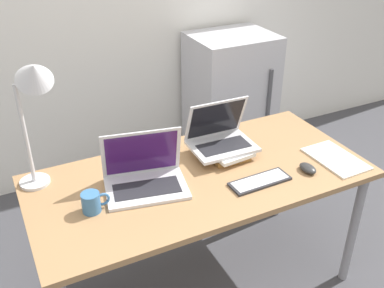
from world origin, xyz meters
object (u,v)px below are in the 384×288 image
desk_lamp (33,89)px  mini_fridge (230,101)px  wireless_keyboard (260,181)px  mouse (308,168)px  laptop_on_books (220,137)px  laptop_left (145,176)px  mug (92,202)px  book_stack (226,151)px  notepad (336,159)px

desk_lamp → mini_fridge: desk_lamp is taller
wireless_keyboard → mouse: 0.26m
laptop_on_books → wireless_keyboard: size_ratio=1.10×
laptop_left → mini_fridge: bearing=44.3°
laptop_left → laptop_on_books: 0.47m
laptop_on_books → mug: bearing=-166.0°
desk_lamp → laptop_on_books: bearing=-7.4°
mini_fridge → wireless_keyboard: bearing=-115.4°
desk_lamp → mug: bearing=-67.7°
laptop_on_books → desk_lamp: desk_lamp is taller
mug → desk_lamp: bearing=112.3°
book_stack → mug: (-0.75, -0.15, 0.02)m
mouse → mini_fridge: 1.39m
book_stack → laptop_on_books: size_ratio=0.81×
wireless_keyboard → mug: mug is taller
mug → mini_fridge: mini_fridge is taller
laptop_left → book_stack: size_ratio=1.55×
laptop_on_books → notepad: bearing=-32.9°
desk_lamp → mini_fridge: bearing=30.0°
mug → mini_fridge: (1.38, 1.16, -0.27)m
mouse → desk_lamp: bearing=158.3°
wireless_keyboard → book_stack: bearing=93.6°
book_stack → mini_fridge: bearing=58.0°
book_stack → laptop_on_books: laptop_on_books is taller
wireless_keyboard → mouse: (0.26, -0.02, 0.01)m
laptop_on_books → mug: size_ratio=2.68×
mug → desk_lamp: desk_lamp is taller
book_stack → desk_lamp: size_ratio=0.42×
wireless_keyboard → laptop_on_books: bearing=96.3°
notepad → mini_fridge: mini_fridge is taller
laptop_on_books → mouse: (0.30, -0.34, -0.08)m
mug → desk_lamp: size_ratio=0.19×
book_stack → notepad: 0.56m
mug → mouse: bearing=-9.0°
mouse → mini_fridge: (0.35, 1.32, -0.24)m
wireless_keyboard → mug: 0.78m
laptop_left → notepad: (0.96, -0.22, -0.05)m
mug → laptop_left: bearing=15.8°
mini_fridge → laptop_on_books: bearing=-123.7°
notepad → mug: bearing=173.4°
book_stack → wireless_keyboard: book_stack is taller
laptop_left → laptop_on_books: size_ratio=1.25×
book_stack → mouse: 0.42m
wireless_keyboard → mouse: mouse is taller
laptop_left → book_stack: bearing=8.3°
laptop_on_books → mug: 0.75m
notepad → desk_lamp: (-1.35, 0.43, 0.47)m
mug → mini_fridge: 1.82m
laptop_on_books → book_stack: bearing=-63.7°
mouse → notepad: bearing=6.3°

